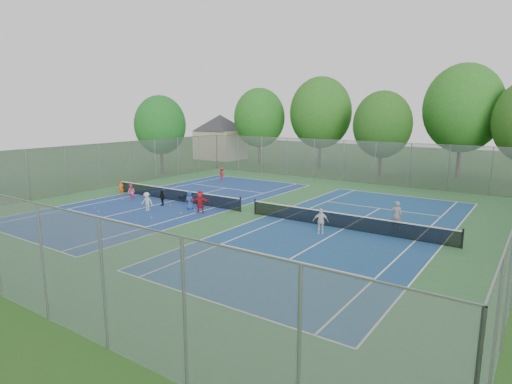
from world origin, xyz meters
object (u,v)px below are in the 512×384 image
at_px(ball_crate, 181,197).
at_px(ball_hopper, 186,197).
at_px(net_left, 174,195).
at_px(instructor, 397,215).
at_px(net_right, 344,222).

bearing_deg(ball_crate, ball_hopper, -3.48).
height_order(net_left, instructor, instructor).
bearing_deg(net_right, instructor, 33.23).
bearing_deg(ball_hopper, net_right, -2.97).
distance_m(net_right, instructor, 3.07).
bearing_deg(ball_hopper, instructor, 3.51).
bearing_deg(net_left, instructor, 5.76).
height_order(ball_hopper, instructor, instructor).
bearing_deg(ball_crate, net_left, -91.16).
bearing_deg(net_right, ball_hopper, 177.03).
height_order(ball_crate, instructor, instructor).
relative_size(net_right, ball_hopper, 27.03).
xyz_separation_m(net_left, instructor, (16.55, 1.67, 0.40)).
height_order(net_left, ball_hopper, net_left).
distance_m(ball_hopper, instructor, 15.96).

